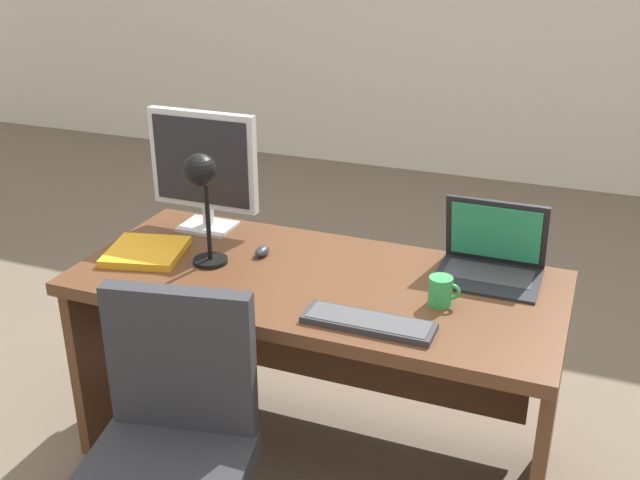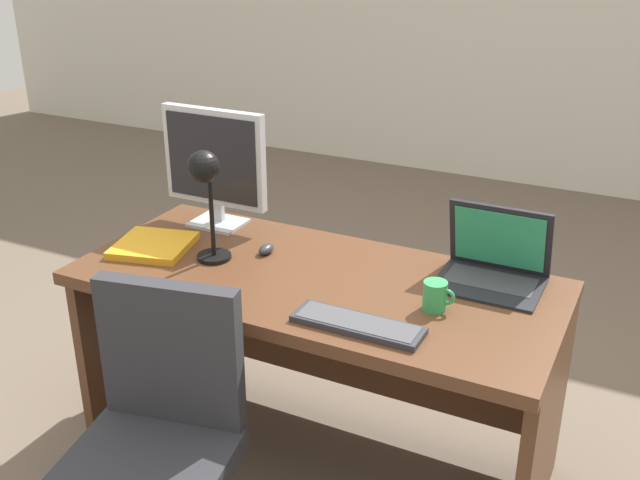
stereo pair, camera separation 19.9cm
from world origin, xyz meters
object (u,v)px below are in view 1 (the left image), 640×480
monitor (203,165)px  coffee_mug (441,291)px  desk_lamp (202,185)px  desk (321,323)px  keyboard (368,322)px  laptop (492,251)px  book (146,252)px  office_chair (170,480)px  mouse (262,251)px

monitor → coffee_mug: monitor is taller
desk_lamp → coffee_mug: bearing=1.1°
desk → keyboard: 0.44m
laptop → keyboard: 0.57m
desk → book: size_ratio=5.20×
monitor → laptop: bearing=0.3°
monitor → book: bearing=-104.6°
desk_lamp → coffee_mug: (0.81, 0.02, -0.25)m
keyboard → book: bearing=168.1°
monitor → laptop: monitor is taller
desk → office_chair: (-0.19, -0.70, -0.18)m
keyboard → book: (-0.89, 0.19, 0.00)m
desk → laptop: laptop is taller
book → office_chair: bearing=-54.1°
coffee_mug → monitor: bearing=164.0°
laptop → book: (-1.16, -0.31, -0.06)m
mouse → desk: bearing=-11.4°
desk_lamp → office_chair: size_ratio=0.45×
monitor → coffee_mug: 1.04m
book → keyboard: bearing=-11.9°
laptop → desk: bearing=-158.8°
coffee_mug → office_chair: (-0.62, -0.62, -0.42)m
laptop → desk_lamp: bearing=-161.8°
desk → laptop: 0.64m
monitor → mouse: size_ratio=5.87×
desk → desk_lamp: bearing=-166.1°
desk → keyboard: size_ratio=4.13×
book → office_chair: size_ratio=0.35×
desk_lamp → book: 0.37m
book → coffee_mug: size_ratio=3.11×
mouse → office_chair: bearing=-86.1°
laptop → mouse: bearing=-168.4°
office_chair → desk: bearing=74.9°
laptop → office_chair: 1.25m
keyboard → monitor: bearing=149.0°
keyboard → mouse: size_ratio=5.04×
mouse → office_chair: office_chair is taller
desk_lamp → book: bearing=-179.0°
monitor → keyboard: monitor is taller
desk → mouse: (-0.24, 0.05, 0.21)m
desk_lamp → laptop: bearing=18.2°
keyboard → office_chair: size_ratio=0.44×
book → office_chair: 0.84m
laptop → mouse: size_ratio=4.34×
book → desk: bearing=9.0°
laptop → coffee_mug: (-0.11, -0.29, -0.03)m
keyboard → laptop: bearing=61.1°
mouse → desk_lamp: bearing=-134.7°
keyboard → coffee_mug: coffee_mug is taller
desk → monitor: 0.74m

